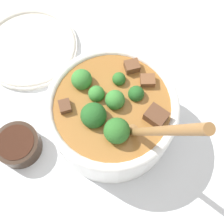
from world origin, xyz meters
The scene contains 4 objects.
ground_plane centered at (0.00, 0.00, 0.00)m, with size 4.00×4.00×0.00m, color silver.
stew_bowl centered at (0.00, 0.00, 0.07)m, with size 0.27×0.24×0.32m.
condiment_bowl centered at (0.08, 0.17, 0.02)m, with size 0.09×0.09×0.04m.
empty_plate centered at (0.27, 0.03, 0.01)m, with size 0.22×0.22×0.02m.
Camera 1 is at (-0.16, 0.13, 0.55)m, focal length 45.00 mm.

